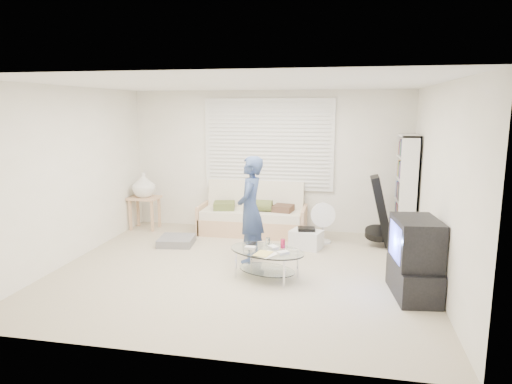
% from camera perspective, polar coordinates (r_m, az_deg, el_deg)
% --- Properties ---
extents(ground, '(5.00, 5.00, 0.00)m').
position_cam_1_polar(ground, '(6.37, -1.90, -9.72)').
color(ground, tan).
rests_on(ground, ground).
extents(room_shell, '(5.02, 4.52, 2.51)m').
position_cam_1_polar(room_shell, '(6.46, -1.02, 5.44)').
color(room_shell, silver).
rests_on(room_shell, ground).
extents(window_blinds, '(2.32, 0.08, 1.62)m').
position_cam_1_polar(window_blinds, '(8.16, 1.56, 5.94)').
color(window_blinds, silver).
rests_on(window_blinds, ground).
extents(futon_sofa, '(1.87, 0.75, 0.91)m').
position_cam_1_polar(futon_sofa, '(8.07, -0.38, -3.11)').
color(futon_sofa, tan).
rests_on(futon_sofa, ground).
extents(grey_floor_pillow, '(0.61, 0.61, 0.12)m').
position_cam_1_polar(grey_floor_pillow, '(7.59, -9.89, -6.02)').
color(grey_floor_pillow, slate).
rests_on(grey_floor_pillow, ground).
extents(side_table, '(0.53, 0.42, 1.04)m').
position_cam_1_polar(side_table, '(8.52, -13.85, 0.57)').
color(side_table, tan).
rests_on(side_table, ground).
extents(bookshelf, '(0.28, 0.75, 1.78)m').
position_cam_1_polar(bookshelf, '(7.72, 18.17, 0.21)').
color(bookshelf, white).
rests_on(bookshelf, ground).
extents(guitar_case, '(0.44, 0.42, 1.12)m').
position_cam_1_polar(guitar_case, '(7.54, 15.32, -2.91)').
color(guitar_case, black).
rests_on(guitar_case, ground).
extents(floor_fan, '(0.42, 0.27, 0.68)m').
position_cam_1_polar(floor_fan, '(7.57, 8.41, -3.40)').
color(floor_fan, white).
rests_on(floor_fan, ground).
extents(storage_bin, '(0.56, 0.46, 0.34)m').
position_cam_1_polar(storage_bin, '(7.30, 6.30, -5.84)').
color(storage_bin, white).
rests_on(storage_bin, ground).
extents(tv_unit, '(0.57, 0.92, 0.94)m').
position_cam_1_polar(tv_unit, '(5.71, 19.21, -7.89)').
color(tv_unit, black).
rests_on(tv_unit, ground).
extents(coffee_table, '(1.18, 0.94, 0.50)m').
position_cam_1_polar(coffee_table, '(5.99, 1.40, -7.92)').
color(coffee_table, silver).
rests_on(coffee_table, ground).
extents(standing_person, '(0.39, 0.57, 1.53)m').
position_cam_1_polar(standing_person, '(6.52, -0.71, -2.21)').
color(standing_person, navy).
rests_on(standing_person, ground).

